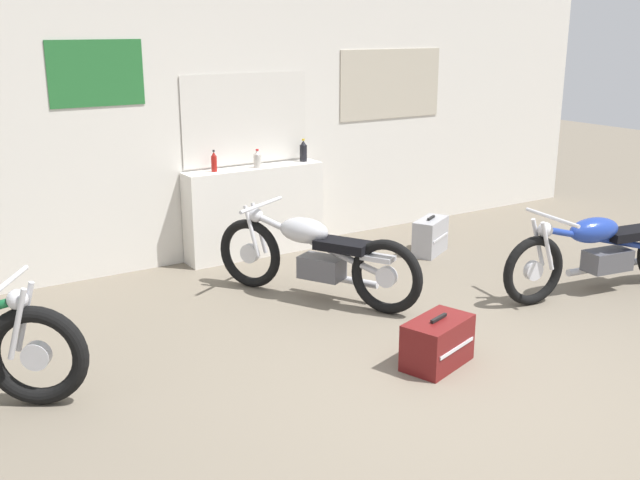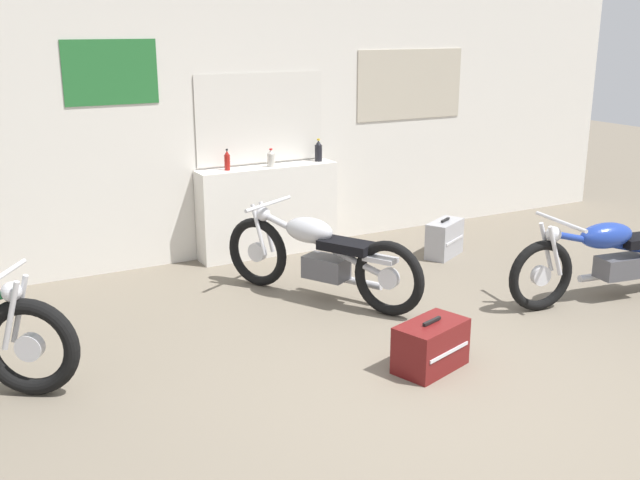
% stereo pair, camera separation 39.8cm
% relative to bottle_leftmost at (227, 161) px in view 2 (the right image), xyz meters
% --- Properties ---
extents(ground_plane, '(24.00, 24.00, 0.00)m').
position_rel_bottle_leftmost_xyz_m(ground_plane, '(0.16, -3.48, -1.02)').
color(ground_plane, '#706656').
extents(wall_back, '(10.00, 0.07, 2.80)m').
position_rel_bottle_leftmost_xyz_m(wall_back, '(0.18, 0.17, 0.39)').
color(wall_back, silver).
rests_on(wall_back, ground_plane).
extents(sill_counter, '(1.48, 0.28, 0.92)m').
position_rel_bottle_leftmost_xyz_m(sill_counter, '(0.43, -0.01, -0.56)').
color(sill_counter, silver).
rests_on(sill_counter, ground_plane).
extents(bottle_leftmost, '(0.06, 0.06, 0.21)m').
position_rel_bottle_leftmost_xyz_m(bottle_leftmost, '(0.00, 0.00, 0.00)').
color(bottle_leftmost, maroon).
rests_on(bottle_leftmost, sill_counter).
extents(bottle_left_center, '(0.08, 0.08, 0.19)m').
position_rel_bottle_leftmost_xyz_m(bottle_left_center, '(0.46, -0.03, -0.01)').
color(bottle_left_center, '#B7B2A8').
rests_on(bottle_left_center, sill_counter).
extents(bottle_center, '(0.08, 0.08, 0.24)m').
position_rel_bottle_leftmost_xyz_m(bottle_center, '(1.03, 0.02, 0.01)').
color(bottle_center, black).
rests_on(bottle_center, sill_counter).
extents(motorcycle_blue, '(2.09, 0.64, 0.77)m').
position_rel_bottle_leftmost_xyz_m(motorcycle_blue, '(2.49, -2.65, -0.63)').
color(motorcycle_blue, black).
rests_on(motorcycle_blue, ground_plane).
extents(motorcycle_silver, '(1.06, 1.78, 0.80)m').
position_rel_bottle_leftmost_xyz_m(motorcycle_silver, '(0.26, -1.44, -0.62)').
color(motorcycle_silver, black).
rests_on(motorcycle_silver, ground_plane).
extents(hard_case_silver, '(0.53, 0.42, 0.40)m').
position_rel_bottle_leftmost_xyz_m(hard_case_silver, '(1.99, -0.95, -0.83)').
color(hard_case_silver, '#9E9EA3').
rests_on(hard_case_silver, ground_plane).
extents(hard_case_darkred, '(0.59, 0.45, 0.36)m').
position_rel_bottle_leftmost_xyz_m(hard_case_darkred, '(0.28, -3.01, -0.85)').
color(hard_case_darkred, maroon).
rests_on(hard_case_darkred, ground_plane).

